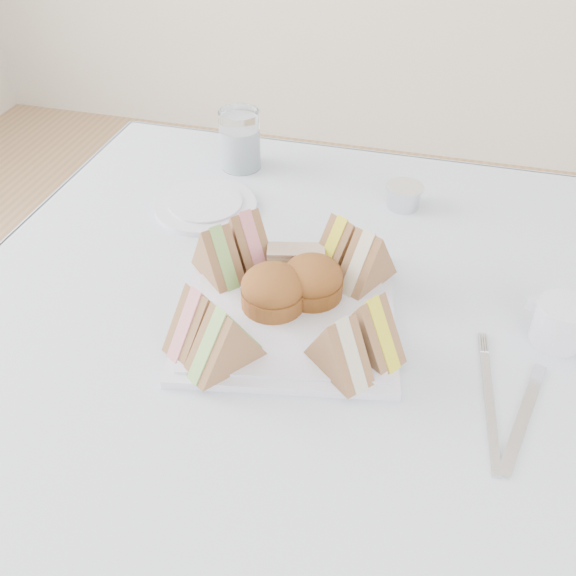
% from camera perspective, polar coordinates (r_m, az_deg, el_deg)
% --- Properties ---
extents(floor, '(4.00, 4.00, 0.00)m').
position_cam_1_polar(floor, '(1.51, 0.74, -23.98)').
color(floor, '#9E7751').
rests_on(floor, ground).
extents(table, '(0.90, 0.90, 0.74)m').
position_cam_1_polar(table, '(1.19, 0.89, -15.92)').
color(table, brown).
rests_on(table, floor).
extents(tablecloth, '(1.02, 1.02, 0.01)m').
position_cam_1_polar(tablecloth, '(0.91, 1.13, -2.35)').
color(tablecloth, '#ACB8D1').
rests_on(tablecloth, table).
extents(serving_plate, '(0.35, 0.35, 0.01)m').
position_cam_1_polar(serving_plate, '(0.90, -0.00, -2.18)').
color(serving_plate, silver).
rests_on(serving_plate, tablecloth).
extents(sandwich_fl_a, '(0.09, 0.11, 0.09)m').
position_cam_1_polar(sandwich_fl_a, '(0.82, -7.87, -2.47)').
color(sandwich_fl_a, brown).
rests_on(sandwich_fl_a, serving_plate).
extents(sandwich_fl_b, '(0.10, 0.11, 0.09)m').
position_cam_1_polar(sandwich_fl_b, '(0.79, -5.71, -4.34)').
color(sandwich_fl_b, brown).
rests_on(sandwich_fl_b, serving_plate).
extents(sandwich_fr_a, '(0.11, 0.09, 0.09)m').
position_cam_1_polar(sandwich_fr_a, '(0.81, 7.28, -3.22)').
color(sandwich_fr_a, brown).
rests_on(sandwich_fr_a, serving_plate).
extents(sandwich_fr_b, '(0.10, 0.09, 0.08)m').
position_cam_1_polar(sandwich_fr_b, '(0.78, 4.62, -5.02)').
color(sandwich_fr_b, brown).
rests_on(sandwich_fr_b, serving_plate).
extents(sandwich_bl_a, '(0.10, 0.10, 0.09)m').
position_cam_1_polar(sandwich_bl_a, '(0.93, -6.33, 3.28)').
color(sandwich_bl_a, brown).
rests_on(sandwich_bl_a, serving_plate).
extents(sandwich_bl_b, '(0.11, 0.10, 0.09)m').
position_cam_1_polar(sandwich_bl_b, '(0.96, -3.78, 4.58)').
color(sandwich_bl_b, brown).
rests_on(sandwich_bl_b, serving_plate).
extents(sandwich_br_a, '(0.09, 0.11, 0.09)m').
position_cam_1_polar(sandwich_br_a, '(0.92, 7.05, 2.75)').
color(sandwich_br_a, brown).
rests_on(sandwich_br_a, serving_plate).
extents(sandwich_br_b, '(0.09, 0.10, 0.08)m').
position_cam_1_polar(sandwich_br_b, '(0.95, 4.74, 4.12)').
color(sandwich_br_b, brown).
rests_on(sandwich_br_b, serving_plate).
extents(scone_left, '(0.10, 0.10, 0.06)m').
position_cam_1_polar(scone_left, '(0.88, -1.34, -0.12)').
color(scone_left, brown).
rests_on(scone_left, serving_plate).
extents(scone_right, '(0.12, 0.12, 0.06)m').
position_cam_1_polar(scone_right, '(0.90, 2.16, 0.74)').
color(scone_right, brown).
rests_on(scone_right, serving_plate).
extents(pastry_slice, '(0.09, 0.05, 0.04)m').
position_cam_1_polar(pastry_slice, '(0.95, 0.71, 2.55)').
color(pastry_slice, beige).
rests_on(pastry_slice, serving_plate).
extents(side_plate, '(0.20, 0.20, 0.01)m').
position_cam_1_polar(side_plate, '(1.13, -7.31, 7.23)').
color(side_plate, silver).
rests_on(side_plate, tablecloth).
extents(water_glass, '(0.08, 0.08, 0.11)m').
position_cam_1_polar(water_glass, '(1.23, -4.28, 12.99)').
color(water_glass, white).
rests_on(water_glass, tablecloth).
extents(tea_strainer, '(0.08, 0.08, 0.04)m').
position_cam_1_polar(tea_strainer, '(1.14, 10.25, 7.95)').
color(tea_strainer, silver).
rests_on(tea_strainer, tablecloth).
extents(knife, '(0.06, 0.19, 0.00)m').
position_cam_1_polar(knife, '(0.82, 20.20, -10.70)').
color(knife, silver).
rests_on(knife, tablecloth).
extents(fork, '(0.03, 0.19, 0.00)m').
position_cam_1_polar(fork, '(0.82, 17.51, -10.23)').
color(fork, silver).
rests_on(fork, tablecloth).
extents(creamer_jug, '(0.09, 0.09, 0.06)m').
position_cam_1_polar(creamer_jug, '(0.92, 23.05, -2.88)').
color(creamer_jug, silver).
rests_on(creamer_jug, tablecloth).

